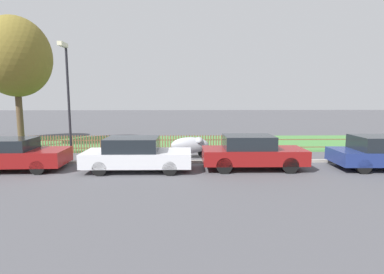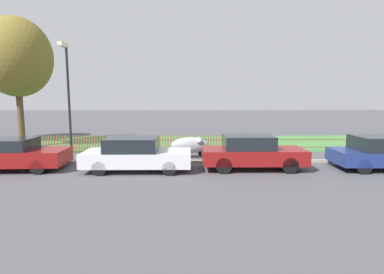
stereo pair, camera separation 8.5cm
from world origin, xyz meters
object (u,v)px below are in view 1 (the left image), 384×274
Objects in this scene: tree_behind_motorcycle at (15,57)px; street_lamp at (67,88)px; parked_car_red_compact at (252,152)px; parked_car_white_van at (382,153)px; parked_car_navy_estate at (136,154)px; covered_motorcycle at (191,145)px; parked_car_black_saloon at (11,154)px.

tree_behind_motorcycle is 6.26m from street_lamp.
parked_car_white_van is at bearing -0.67° from parked_car_red_compact.
parked_car_white_van is (10.34, 0.03, 0.01)m from parked_car_navy_estate.
parked_car_red_compact is 2.08× the size of covered_motorcycle.
tree_behind_motorcycle is (-12.63, 5.76, 4.61)m from parked_car_red_compact.
parked_car_navy_estate is at bearing -29.12° from street_lamp.
parked_car_black_saloon is at bearing -65.51° from tree_behind_motorcycle.
parked_car_white_van is 0.55× the size of tree_behind_motorcycle.
parked_car_white_van is (15.56, -0.20, 0.03)m from parked_car_black_saloon.
parked_car_red_compact reaches higher than covered_motorcycle.
street_lamp is (1.82, 1.66, 2.77)m from parked_car_black_saloon.
covered_motorcycle is (-2.52, 2.38, -0.07)m from parked_car_red_compact.
parked_car_white_van is 8.42m from covered_motorcycle.
parked_car_white_van is at bearing -2.46° from parked_car_black_saloon.
parked_car_black_saloon is 0.57× the size of tree_behind_motorcycle.
covered_motorcycle is at bearing 164.30° from parked_car_white_van.
street_lamp reaches higher than parked_car_white_van.
parked_car_black_saloon is 0.81× the size of street_lamp.
parked_car_navy_estate is at bearing -136.35° from covered_motorcycle.
parked_car_navy_estate is at bearing -177.49° from parked_car_red_compact.
covered_motorcycle is at bearing 6.46° from street_lamp.
parked_car_black_saloon is 1.05× the size of parked_car_white_van.
parked_car_red_compact reaches higher than parked_car_black_saloon.
parked_car_red_compact is 5.51m from parked_car_white_van.
parked_car_red_compact is 14.63m from tree_behind_motorcycle.
parked_car_black_saloon is at bearing -179.13° from parked_car_white_van.
parked_car_white_van is (5.51, -0.13, -0.03)m from parked_car_red_compact.
parked_car_white_van reaches higher than parked_car_black_saloon.
parked_car_black_saloon is 2.13× the size of covered_motorcycle.
parked_car_white_van is at bearing 0.84° from parked_car_navy_estate.
parked_car_black_saloon is at bearing -167.03° from covered_motorcycle.
parked_car_navy_estate is 1.03× the size of parked_car_red_compact.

